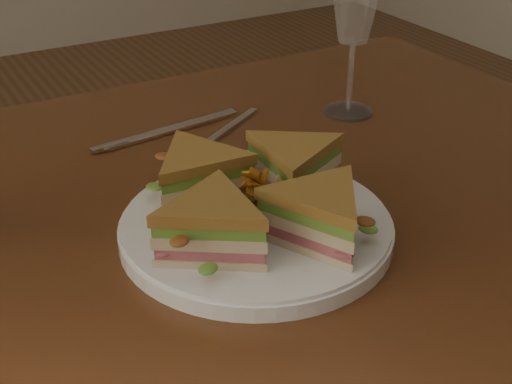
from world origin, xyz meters
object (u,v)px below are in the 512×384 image
at_px(spoon, 202,146).
at_px(knife, 162,132).
at_px(plate, 256,229).
at_px(table, 186,296).
at_px(wine_glass, 355,4).
at_px(sandwich_wedges, 256,196).

relative_size(spoon, knife, 0.75).
bearing_deg(plate, table, 129.07).
bearing_deg(wine_glass, knife, 166.18).
relative_size(spoon, wine_glass, 0.77).
xyz_separation_m(sandwich_wedges, wine_glass, (0.27, 0.21, 0.11)).
xyz_separation_m(knife, wine_glass, (0.25, -0.06, 0.15)).
xyz_separation_m(sandwich_wedges, spoon, (0.04, 0.21, -0.04)).
relative_size(sandwich_wedges, knife, 1.32).
bearing_deg(spoon, table, -154.94).
relative_size(plate, knife, 1.27).
height_order(table, knife, knife).
distance_m(plate, knife, 0.27).
xyz_separation_m(table, spoon, (0.09, 0.14, 0.10)).
relative_size(table, knife, 5.58).
relative_size(plate, sandwich_wedges, 0.96).
bearing_deg(spoon, wine_glass, -30.95).
bearing_deg(sandwich_wedges, wine_glass, 38.35).
bearing_deg(sandwich_wedges, plate, -90.00).
distance_m(sandwich_wedges, knife, 0.28).
height_order(sandwich_wedges, knife, sandwich_wedges).
distance_m(plate, spoon, 0.21).
bearing_deg(table, knife, 72.14).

